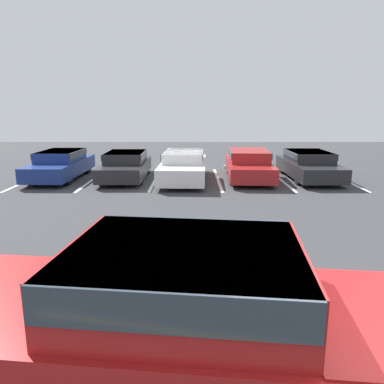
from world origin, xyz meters
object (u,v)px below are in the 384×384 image
pickup_truck (218,333)px  parked_sedan_d (249,164)px  parked_sedan_c (184,165)px  parked_sedan_a (61,164)px  parked_sedan_b (126,165)px  wheel_stop_curb (242,167)px  parked_sedan_e (309,164)px

pickup_truck → parked_sedan_d: (2.17, 12.60, -0.24)m
pickup_truck → parked_sedan_d: pickup_truck is taller
pickup_truck → parked_sedan_c: pickup_truck is taller
parked_sedan_a → parked_sedan_d: (8.05, -0.09, 0.01)m
parked_sedan_a → parked_sedan_c: (5.28, -0.43, 0.01)m
pickup_truck → parked_sedan_b: (-3.08, 12.59, -0.27)m
parked_sedan_b → wheel_stop_curb: (5.33, 2.84, -0.55)m
parked_sedan_b → wheel_stop_curb: 6.07m
parked_sedan_d → parked_sedan_c: bearing=-80.1°
pickup_truck → parked_sedan_e: size_ratio=1.37×
parked_sedan_e → wheel_stop_curb: 3.77m
pickup_truck → parked_sedan_b: 12.97m
parked_sedan_a → parked_sedan_d: bearing=90.4°
parked_sedan_e → wheel_stop_curb: size_ratio=2.56×
pickup_truck → parked_sedan_c: bearing=99.2°
pickup_truck → parked_sedan_d: 12.79m
parked_sedan_a → parked_sedan_b: 2.80m
pickup_truck → parked_sedan_a: 13.99m
parked_sedan_c → parked_sedan_e: size_ratio=1.07×
parked_sedan_b → parked_sedan_c: 2.50m
parked_sedan_c → parked_sedan_d: size_ratio=1.05×
pickup_truck → parked_sedan_d: bearing=86.7°
parked_sedan_d → parked_sedan_e: size_ratio=1.02×
parked_sedan_d → wheel_stop_curb: (0.08, 2.83, -0.58)m
parked_sedan_d → pickup_truck: bearing=-7.0°
parked_sedan_a → parked_sedan_d: size_ratio=0.99×
parked_sedan_e → parked_sedan_a: bearing=-90.5°
parked_sedan_d → parked_sedan_e: parked_sedan_d is taller
wheel_stop_curb → parked_sedan_b: bearing=-151.9°
pickup_truck → parked_sedan_e: 13.52m
parked_sedan_d → wheel_stop_curb: 2.89m
pickup_truck → parked_sedan_a: pickup_truck is taller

